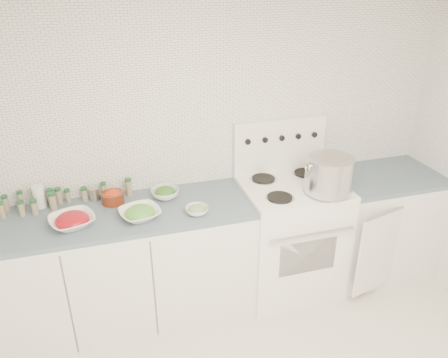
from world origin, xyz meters
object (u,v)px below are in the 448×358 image
stove (289,233)px  bowl_tomato (72,220)px  stock_pot (329,173)px  bowl_snowpea (140,213)px

stove → bowl_tomato: (-1.59, -0.08, 0.44)m
stock_pot → bowl_snowpea: bearing=176.6°
stock_pot → bowl_tomato: (-1.78, 0.11, -0.15)m
stock_pot → bowl_tomato: bearing=176.6°
stove → bowl_tomato: stove is taller
stove → stock_pot: (0.19, -0.19, 0.59)m
bowl_snowpea → stock_pot: bearing=-3.4°
bowl_tomato → bowl_snowpea: (0.43, -0.03, -0.00)m
bowl_tomato → stove: bearing=2.9°
bowl_tomato → bowl_snowpea: bearing=-3.5°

